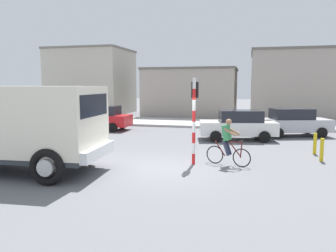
{
  "coord_description": "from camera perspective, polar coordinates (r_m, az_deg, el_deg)",
  "views": [
    {
      "loc": [
        2.84,
        -10.96,
        2.93
      ],
      "look_at": [
        -0.52,
        2.5,
        1.2
      ],
      "focal_mm": 35.05,
      "sensor_mm": 36.0,
      "label": 1
    }
  ],
  "objects": [
    {
      "name": "ground_plane",
      "position": [
        11.7,
        -0.5,
        -7.4
      ],
      "size": [
        120.0,
        120.0,
        0.0
      ],
      "primitive_type": "plane",
      "color": "slate"
    },
    {
      "name": "sidewalk_far",
      "position": [
        24.91,
        7.37,
        0.48
      ],
      "size": [
        80.0,
        5.0,
        0.16
      ],
      "primitive_type": "cube",
      "color": "#ADADA8",
      "rests_on": "ground"
    },
    {
      "name": "truck_foreground",
      "position": [
        11.99,
        -23.99,
        0.45
      ],
      "size": [
        5.57,
        3.11,
        2.9
      ],
      "color": "silver",
      "rests_on": "ground"
    },
    {
      "name": "cyclist",
      "position": [
        12.19,
        10.38,
        -2.77
      ],
      "size": [
        1.65,
        0.69,
        1.72
      ],
      "color": "black",
      "rests_on": "ground"
    },
    {
      "name": "traffic_light_pole",
      "position": [
        12.12,
        4.6,
        3.0
      ],
      "size": [
        0.24,
        0.43,
        3.2
      ],
      "color": "red",
      "rests_on": "ground"
    },
    {
      "name": "car_red_near",
      "position": [
        18.01,
        12.12,
        0.21
      ],
      "size": [
        4.26,
        2.46,
        1.6
      ],
      "color": "white",
      "rests_on": "ground"
    },
    {
      "name": "car_white_mid",
      "position": [
        21.98,
        -11.67,
        1.44
      ],
      "size": [
        4.03,
        1.94,
        1.6
      ],
      "color": "red",
      "rests_on": "ground"
    },
    {
      "name": "car_far_side",
      "position": [
        20.26,
        20.92,
        0.65
      ],
      "size": [
        4.32,
        2.79,
        1.6
      ],
      "color": "#B7B7BC",
      "rests_on": "ground"
    },
    {
      "name": "bollard_near",
      "position": [
        14.03,
        25.18,
        -3.76
      ],
      "size": [
        0.14,
        0.14,
        0.9
      ],
      "primitive_type": "cylinder",
      "color": "gold",
      "rests_on": "ground"
    },
    {
      "name": "bollard_far",
      "position": [
        15.38,
        24.18,
        -2.8
      ],
      "size": [
        0.14,
        0.14,
        0.9
      ],
      "primitive_type": "cylinder",
      "color": "gold",
      "rests_on": "ground"
    },
    {
      "name": "building_corner_left",
      "position": [
        35.61,
        -13.08,
        7.57
      ],
      "size": [
        7.7,
        6.62,
        6.64
      ],
      "color": "#B2AD9E",
      "rests_on": "ground"
    },
    {
      "name": "building_mid_block",
      "position": [
        31.21,
        4.06,
        5.85
      ],
      "size": [
        8.41,
        6.17,
        4.49
      ],
      "color": "#9E9389",
      "rests_on": "ground"
    },
    {
      "name": "building_corner_right",
      "position": [
        31.66,
        21.92,
        6.68
      ],
      "size": [
        8.52,
        7.53,
        5.94
      ],
      "color": "#9E9389",
      "rests_on": "ground"
    }
  ]
}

